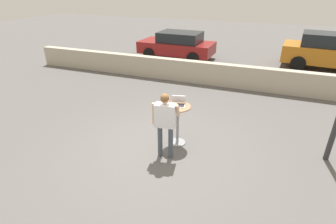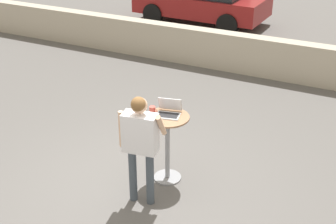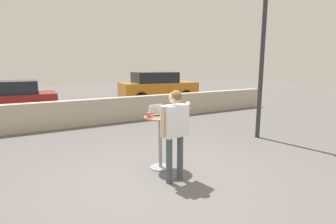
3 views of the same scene
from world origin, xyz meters
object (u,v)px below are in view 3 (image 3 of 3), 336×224
object	(u,v)px
cafe_table	(160,135)
standing_person	(175,124)
parked_car_further_down	(157,87)
laptop	(158,114)
street_lamp	(264,21)
parked_car_near_street	(4,98)
coffee_mug	(149,115)

from	to	relation	value
cafe_table	standing_person	xyz separation A→B (m)	(-0.07, -0.66, 0.36)
cafe_table	parked_car_further_down	xyz separation A→B (m)	(4.57, 8.68, 0.17)
parked_car_further_down	cafe_table	bearing A→B (deg)	-117.79
laptop	standing_person	world-z (taller)	standing_person
standing_person	street_lamp	distance (m)	4.35
parked_car_near_street	coffee_mug	bearing A→B (deg)	-72.45
street_lamp	cafe_table	bearing A→B (deg)	-170.41
cafe_table	parked_car_near_street	world-z (taller)	parked_car_near_street
street_lamp	laptop	bearing A→B (deg)	-171.45
standing_person	street_lamp	bearing A→B (deg)	19.31
standing_person	parked_car_near_street	xyz separation A→B (m)	(-2.72, 8.71, -0.31)
cafe_table	coffee_mug	distance (m)	0.49
cafe_table	standing_person	size ratio (longest dim) A/B	0.65
cafe_table	standing_person	bearing A→B (deg)	-96.25
parked_car_near_street	street_lamp	distance (m)	10.06
coffee_mug	street_lamp	bearing A→B (deg)	8.94
laptop	coffee_mug	size ratio (longest dim) A/B	3.18
parked_car_near_street	street_lamp	size ratio (longest dim) A/B	0.80
coffee_mug	standing_person	xyz separation A→B (m)	(0.17, -0.66, -0.07)
standing_person	coffee_mug	bearing A→B (deg)	104.46
coffee_mug	laptop	bearing A→B (deg)	14.69
parked_car_further_down	laptop	bearing A→B (deg)	-118.03
coffee_mug	standing_person	bearing A→B (deg)	-75.54
parked_car_further_down	street_lamp	size ratio (longest dim) A/B	0.87
parked_car_near_street	parked_car_further_down	xyz separation A→B (m)	(7.36, 0.63, 0.12)
cafe_table	parked_car_near_street	size ratio (longest dim) A/B	0.26
cafe_table	laptop	distance (m)	0.43
standing_person	parked_car_further_down	xyz separation A→B (m)	(4.65, 9.34, -0.19)
laptop	parked_car_further_down	world-z (taller)	parked_car_further_down
laptop	coffee_mug	bearing A→B (deg)	-165.31
parked_car_further_down	standing_person	bearing A→B (deg)	-116.46
laptop	parked_car_further_down	distance (m)	9.76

